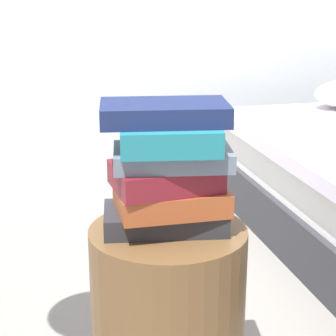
{
  "coord_description": "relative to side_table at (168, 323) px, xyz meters",
  "views": [
    {
      "loc": [
        -0.3,
        -1.32,
        1.1
      ],
      "look_at": [
        0.0,
        0.0,
        0.67
      ],
      "focal_mm": 64.78,
      "sensor_mm": 36.0,
      "label": 1
    }
  ],
  "objects": [
    {
      "name": "book_charcoal",
      "position": [
        -0.01,
        0.01,
        0.28
      ],
      "size": [
        0.31,
        0.2,
        0.05
      ],
      "primitive_type": "cube",
      "rotation": [
        0.0,
        0.0,
        -0.14
      ],
      "color": "#28282D",
      "rests_on": "side_table"
    },
    {
      "name": "book_slate",
      "position": [
        0.01,
        -0.01,
        0.45
      ],
      "size": [
        0.29,
        0.21,
        0.04
      ],
      "primitive_type": "cube",
      "rotation": [
        0.0,
        0.0,
        -0.15
      ],
      "color": "slate",
      "rests_on": "book_maroon"
    },
    {
      "name": "book_navy",
      "position": [
        -0.01,
        0.0,
        0.55
      ],
      "size": [
        0.31,
        0.21,
        0.05
      ],
      "primitive_type": "cube",
      "rotation": [
        0.0,
        0.0,
        -0.14
      ],
      "color": "#19234C",
      "rests_on": "book_teal"
    },
    {
      "name": "side_table",
      "position": [
        0.0,
        0.0,
        0.0
      ],
      "size": [
        0.39,
        0.39,
        0.52
      ],
      "primitive_type": "cylinder",
      "color": "brown",
      "rests_on": "ground_plane"
    },
    {
      "name": "book_teal",
      "position": [
        -0.0,
        -0.01,
        0.5
      ],
      "size": [
        0.25,
        0.23,
        0.06
      ],
      "primitive_type": "cube",
      "rotation": [
        0.0,
        0.0,
        -0.15
      ],
      "color": "#1E727F",
      "rests_on": "book_slate"
    },
    {
      "name": "book_rust",
      "position": [
        0.01,
        0.0,
        0.34
      ],
      "size": [
        0.26,
        0.18,
        0.06
      ],
      "primitive_type": "cube",
      "rotation": [
        0.0,
        0.0,
        0.0
      ],
      "color": "#994723",
      "rests_on": "book_charcoal"
    },
    {
      "name": "book_maroon",
      "position": [
        -0.01,
        0.0,
        0.4
      ],
      "size": [
        0.26,
        0.2,
        0.06
      ],
      "primitive_type": "cube",
      "rotation": [
        0.0,
        0.0,
        0.1
      ],
      "color": "maroon",
      "rests_on": "book_rust"
    }
  ]
}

